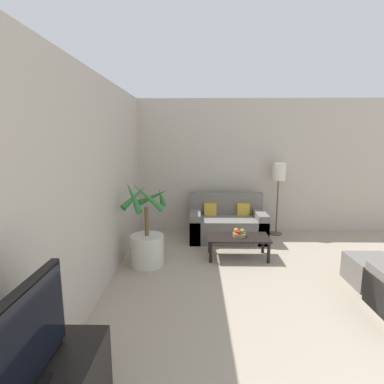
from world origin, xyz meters
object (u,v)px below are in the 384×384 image
Objects in this scene: television at (14,353)px; fruit_bowl at (239,235)px; apple_green at (242,231)px; apple_red at (239,232)px; ottoman at (372,271)px; floor_lamp at (279,176)px; potted_palm at (147,240)px; coffee_table at (238,239)px; orange_fruit at (236,230)px; sofa_loveseat at (227,224)px.

television is 3.77m from fruit_bowl.
apple_red is at bearing -142.15° from apple_green.
apple_red reaches higher than ottoman.
fruit_bowl is (-0.92, -1.21, -0.80)m from floor_lamp.
potted_palm reaches higher than coffee_table.
apple_green is 0.98× the size of orange_fruit.
ottoman is (3.21, 2.50, -0.73)m from television.
fruit_bowl is at bearing -18.10° from orange_fruit.
fruit_bowl is 2.76× the size of apple_green.
apple_red is (0.00, -0.06, 0.14)m from coffee_table.
orange_fruit is (0.05, -0.91, 0.17)m from sofa_loveseat.
fruit_bowl is at bearing 165.45° from apple_green.
potted_palm is 1.52m from apple_green.
apple_green is at bearing -14.55° from fruit_bowl.
television is at bearing -114.61° from coffee_table.
potted_palm reaches higher than television.
coffee_table is 0.08m from fruit_bowl.
fruit_bowl is 0.08m from apple_green.
potted_palm reaches higher than apple_red.
potted_palm is 1.83m from sofa_loveseat.
television is 12.11× the size of orange_fruit.
television is at bearing -114.84° from fruit_bowl.
coffee_table is 1.89m from ottoman.
floor_lamp is at bearing 15.51° from sofa_loveseat.
potted_palm reaches higher than apple_green.
sofa_loveseat reaches higher than ottoman.
apple_red is 0.09m from orange_fruit.
potted_palm is 1.46m from coffee_table.
sofa_loveseat is 21.77× the size of apple_red.
coffee_table is (1.55, 3.38, -0.61)m from television.
sofa_loveseat is (1.46, 4.32, -0.63)m from television.
television reaches higher than coffee_table.
apple_green is at bearing 151.34° from ottoman.
potted_palm is 0.93× the size of sofa_loveseat.
orange_fruit is (-0.03, 0.02, 0.14)m from coffee_table.
television is at bearing -92.26° from potted_palm.
orange_fruit reaches higher than ottoman.
sofa_loveseat is (1.34, 1.23, -0.10)m from potted_palm.
apple_red is 0.08m from apple_green.
ottoman is (1.69, -0.90, -0.27)m from orange_fruit.
television is 0.98× the size of coffee_table.
apple_green is (0.15, -0.94, 0.17)m from sofa_loveseat.
floor_lamp is at bearing 52.90° from fruit_bowl.
floor_lamp is at bearing 32.69° from potted_palm.
sofa_loveseat is at bearing 95.20° from coffee_table.
apple_green reaches higher than ottoman.
fruit_bowl is (1.45, 0.30, -0.00)m from potted_palm.
potted_palm is (0.12, 3.08, -0.53)m from television.
potted_palm is at bearing 169.32° from ottoman.
orange_fruit is (-0.97, -1.20, -0.73)m from floor_lamp.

